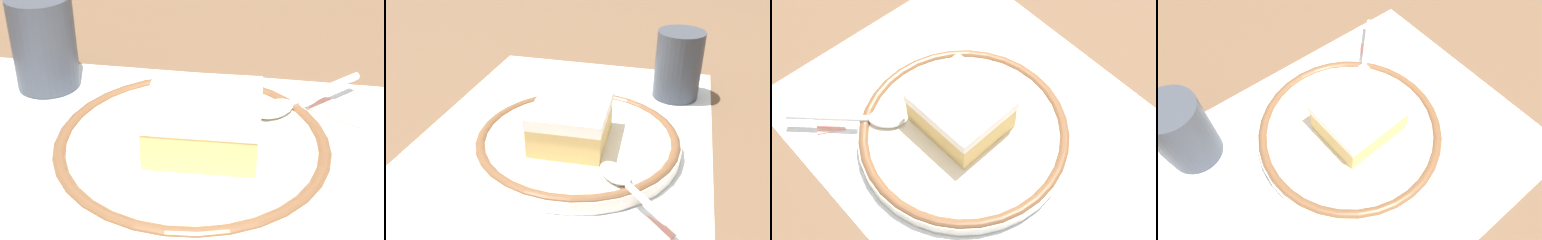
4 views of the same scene
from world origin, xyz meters
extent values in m
plane|color=brown|center=(0.00, 0.00, 0.00)|extent=(2.40, 2.40, 0.00)
cube|color=silver|center=(0.00, 0.00, 0.00)|extent=(0.44, 0.33, 0.00)
cylinder|color=silver|center=(0.02, 0.02, 0.01)|extent=(0.22, 0.22, 0.01)
torus|color=brown|center=(0.02, 0.02, 0.01)|extent=(0.22, 0.22, 0.01)
cube|color=#DBB76B|center=(0.03, 0.01, 0.03)|extent=(0.09, 0.08, 0.03)
cube|color=white|center=(0.03, 0.01, 0.05)|extent=(0.09, 0.08, 0.01)
ellipsoid|color=silver|center=(0.09, 0.07, 0.02)|extent=(0.04, 0.04, 0.01)
cylinder|color=silver|center=(0.13, 0.12, 0.02)|extent=(0.07, 0.07, 0.01)
cylinder|color=#383D47|center=(-0.13, 0.11, 0.05)|extent=(0.06, 0.06, 0.09)
cylinder|color=silver|center=(-0.13, 0.11, 0.02)|extent=(0.05, 0.05, 0.03)
cube|color=#E5998C|center=(0.14, 0.11, 0.00)|extent=(0.06, 0.05, 0.01)
camera|label=1|loc=(0.09, -0.36, 0.28)|focal=54.62mm
camera|label=2|loc=(0.40, 0.12, 0.26)|focal=39.35mm
camera|label=3|loc=(-0.22, 0.24, 0.53)|focal=54.54mm
camera|label=4|loc=(-0.12, -0.16, 0.38)|focal=33.39mm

